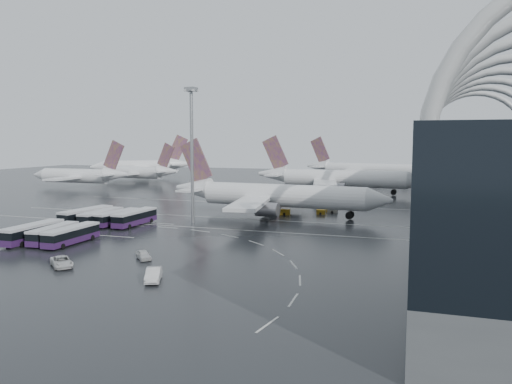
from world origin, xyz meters
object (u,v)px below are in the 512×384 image
(van_curve_a, at_px, (62,262))
(gse_cart_belly_e, at_px, (331,209))
(bus_row_near_a, at_px, (86,216))
(gse_cart_belly_b, at_px, (333,210))
(bus_row_near_b, at_px, (101,217))
(floodlight_mast, at_px, (192,138))
(bus_row_far_a, at_px, (33,232))
(bus_row_far_b, at_px, (53,233))
(jet_remote_mid, at_px, (139,172))
(airliner_main, at_px, (273,196))
(van_curve_b, at_px, (143,255))
(bus_row_far_c, at_px, (71,235))
(airliner_gate_c, at_px, (363,170))
(jet_remote_west, at_px, (81,176))
(van_curve_c, at_px, (153,275))
(gse_cart_belly_c, at_px, (285,212))
(bus_row_near_c, at_px, (117,217))
(airliner_gate_b, at_px, (335,179))
(gse_cart_belly_a, at_px, (321,212))
(jet_remote_far, at_px, (144,167))
(bus_row_near_d, at_px, (135,217))

(van_curve_a, xyz_separation_m, gse_cart_belly_e, (27.83, 68.68, -0.15))
(bus_row_near_a, bearing_deg, gse_cart_belly_b, -48.72)
(bus_row_near_b, relative_size, floodlight_mast, 0.43)
(bus_row_far_a, xyz_separation_m, bus_row_far_b, (3.75, 0.96, -0.19))
(jet_remote_mid, xyz_separation_m, floodlight_mast, (67.13, -87.20, 14.43))
(airliner_main, bearing_deg, van_curve_b, -93.16)
(bus_row_far_c, bearing_deg, bus_row_far_b, 86.87)
(bus_row_far_c, bearing_deg, airliner_gate_c, -12.66)
(jet_remote_mid, bearing_deg, van_curve_b, 127.18)
(jet_remote_west, distance_m, van_curve_c, 137.08)
(bus_row_far_b, distance_m, gse_cart_belly_c, 55.45)
(bus_row_far_a, xyz_separation_m, gse_cart_belly_c, (35.05, 46.72, -1.15))
(bus_row_near_b, xyz_separation_m, bus_row_far_c, (7.26, -18.90, -0.04))
(bus_row_near_c, distance_m, bus_row_far_b, 19.84)
(airliner_gate_b, distance_m, bus_row_near_a, 91.04)
(van_curve_c, height_order, gse_cart_belly_a, van_curve_c)
(airliner_gate_c, bearing_deg, jet_remote_far, -160.23)
(jet_remote_far, height_order, bus_row_far_b, jet_remote_far)
(airliner_gate_b, bearing_deg, airliner_main, -95.92)
(jet_remote_mid, distance_m, bus_row_near_c, 108.96)
(bus_row_near_c, bearing_deg, gse_cart_belly_c, -43.73)
(van_curve_b, bearing_deg, van_curve_c, -97.55)
(jet_remote_west, xyz_separation_m, bus_row_far_a, (56.71, -87.46, -2.96))
(bus_row_far_a, distance_m, gse_cart_belly_e, 71.46)
(airliner_gate_c, relative_size, floodlight_mast, 1.87)
(bus_row_near_a, bearing_deg, bus_row_near_c, -73.23)
(jet_remote_west, relative_size, bus_row_far_a, 3.13)
(airliner_main, relative_size, van_curve_c, 10.57)
(bus_row_far_c, relative_size, gse_cart_belly_c, 5.14)
(airliner_main, distance_m, bus_row_near_b, 40.82)
(jet_remote_west, height_order, jet_remote_far, jet_remote_far)
(bus_row_near_c, relative_size, gse_cart_belly_a, 5.98)
(airliner_gate_b, distance_m, bus_row_near_d, 84.72)
(van_curve_a, relative_size, gse_cart_belly_b, 2.30)
(airliner_gate_b, height_order, bus_row_near_b, airliner_gate_b)
(bus_row_near_d, distance_m, van_curve_b, 32.33)
(airliner_main, distance_m, floodlight_mast, 25.74)
(jet_remote_mid, bearing_deg, bus_row_near_a, 120.76)
(airliner_main, distance_m, gse_cart_belly_b, 16.44)
(bus_row_near_a, bearing_deg, van_curve_c, -126.94)
(airliner_main, distance_m, van_curve_a, 60.52)
(bus_row_near_a, height_order, gse_cart_belly_b, bus_row_near_a)
(bus_row_near_a, relative_size, van_curve_c, 2.68)
(airliner_gate_c, height_order, floodlight_mast, floodlight_mast)
(gse_cart_belly_a, xyz_separation_m, gse_cart_belly_b, (2.37, 3.30, 0.09))
(bus_row_near_b, relative_size, gse_cart_belly_e, 5.56)
(bus_row_near_d, bearing_deg, van_curve_a, -163.47)
(bus_row_near_a, relative_size, bus_row_far_b, 1.16)
(gse_cart_belly_c, relative_size, gse_cart_belly_e, 1.06)
(bus_row_far_b, relative_size, van_curve_c, 2.30)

